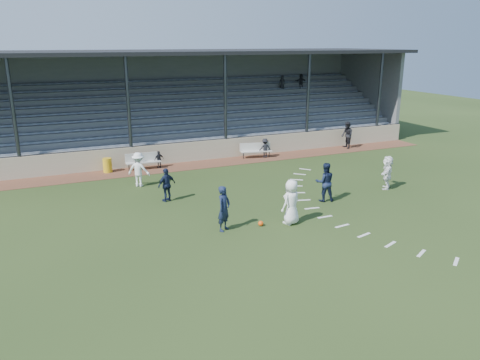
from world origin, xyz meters
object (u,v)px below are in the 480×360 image
at_px(bench_left, 143,160).
at_px(trash_bin, 107,165).
at_px(player_navy_lead, 224,208).
at_px(player_white_lead, 291,202).
at_px(official, 347,135).
at_px(football, 261,223).
at_px(bench_right, 256,149).

xyz_separation_m(bench_left, trash_bin, (-2.00, 0.14, -0.16)).
bearing_deg(trash_bin, player_navy_lead, -74.57).
height_order(player_white_lead, official, official).
bearing_deg(football, player_white_lead, -11.18).
relative_size(bench_left, official, 1.09).
relative_size(bench_left, football, 9.42).
xyz_separation_m(football, player_navy_lead, (-1.52, 0.19, 0.80)).
distance_m(bench_right, trash_bin, 9.21).
distance_m(football, player_white_lead, 1.51).
bearing_deg(bench_left, player_white_lead, -69.81).
distance_m(football, player_navy_lead, 1.73).
bearing_deg(player_navy_lead, bench_left, 58.07).
bearing_deg(player_navy_lead, official, 0.85).
bearing_deg(bench_right, trash_bin, -170.35).
bearing_deg(football, bench_right, 65.60).
distance_m(bench_left, official, 14.19).
height_order(bench_right, football, bench_right).
relative_size(bench_right, official, 1.11).
xyz_separation_m(bench_left, football, (2.43, -10.61, -0.48)).
distance_m(bench_left, trash_bin, 2.01).
distance_m(bench_right, official, 6.99).
bearing_deg(trash_bin, football, -67.58).
distance_m(trash_bin, player_white_lead, 12.38).
height_order(bench_right, trash_bin, bench_right).
height_order(trash_bin, player_navy_lead, player_navy_lead).
height_order(football, player_white_lead, player_white_lead).
bearing_deg(football, trash_bin, 112.42).
xyz_separation_m(player_white_lead, player_navy_lead, (-2.76, 0.43, -0.02)).
distance_m(trash_bin, official, 16.20).
height_order(bench_left, player_navy_lead, player_navy_lead).
distance_m(bench_right, player_white_lead, 11.35).
xyz_separation_m(football, official, (11.75, 10.48, 0.83)).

